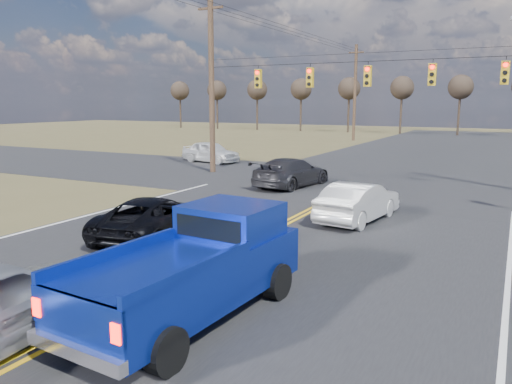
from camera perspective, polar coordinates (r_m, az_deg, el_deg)
The scene contains 11 objects.
ground at distance 10.21m, azimuth -17.21°, elevation -13.60°, with size 160.00×160.00×0.00m, color brown.
road_main at distance 18.29m, azimuth 5.39°, elevation -2.61°, with size 14.00×120.00×0.02m, color #28282B.
road_cross at distance 25.74m, azimuth 12.19°, elevation 0.94°, with size 120.00×12.00×0.02m, color #28282B.
signal_gantry at distance 25.11m, azimuth 13.62°, elevation 12.26°, with size 19.60×4.83×10.00m.
utility_poles at distance 24.49m, azimuth 12.01°, elevation 12.76°, with size 19.60×58.32×10.00m.
treeline at distance 34.19m, azimuth 16.72°, elevation 12.57°, with size 87.00×117.80×7.40m.
pickup_truck at distance 9.59m, azimuth -6.89°, elevation -8.59°, with size 2.38×5.40×1.99m.
black_suv at distance 15.33m, azimuth -11.56°, elevation -2.86°, with size 2.09×4.54×1.26m, color black.
white_car_queue at distance 17.50m, azimuth 11.63°, elevation -1.09°, with size 1.44×4.12×1.36m, color silver.
dgrey_car_queue at distance 24.26m, azimuth 4.08°, elevation 2.26°, with size 1.97×4.84×1.41m, color #2F2E33.
cross_car_west at distance 34.19m, azimuth -5.21°, elevation 4.59°, with size 4.25×1.71×1.45m, color white.
Camera 1 is at (6.74, -6.52, 4.04)m, focal length 35.00 mm.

